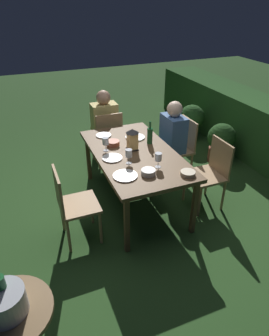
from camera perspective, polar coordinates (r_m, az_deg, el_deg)
name	(u,v)px	position (r m, az deg, el deg)	size (l,w,h in m)	color
ground_plane	(135,202)	(3.99, 0.00, -6.35)	(16.00, 16.00, 0.00)	#26471E
dining_table	(135,156)	(3.63, 0.00, 2.24)	(1.68, 0.93, 0.73)	brown
chair_side_right_b	(211,171)	(3.81, 14.21, -0.57)	(0.42, 0.40, 0.87)	#9E7A51
chair_side_left_b	(72,203)	(3.23, -11.74, -6.41)	(0.42, 0.40, 0.87)	#9E7A51
chair_side_right_a	(180,146)	(4.36, 8.63, 4.16)	(0.42, 0.40, 0.87)	#9E7A51
person_in_blue	(169,138)	(4.21, 6.46, 5.60)	(0.38, 0.47, 1.15)	#426699
chair_head_near	(108,136)	(4.64, -5.06, 6.04)	(0.40, 0.42, 0.87)	#9E7A51
person_in_mustard	(103,122)	(4.75, -5.87, 8.60)	(0.48, 0.38, 1.15)	tan
lantern_centerpiece	(132,138)	(3.61, -0.40, 5.65)	(0.15, 0.15, 0.27)	black
green_bottle_on_table	(150,135)	(3.78, 2.90, 6.18)	(0.07, 0.07, 0.29)	#195128
wine_glass_a	(129,154)	(3.31, -1.08, 2.68)	(0.08, 0.08, 0.17)	silver
wine_glass_b	(158,158)	(3.24, 4.51, 1.98)	(0.08, 0.08, 0.17)	silver
wine_glass_c	(106,142)	(3.60, -5.48, 4.96)	(0.08, 0.08, 0.17)	silver
plate_a	(125,176)	(3.12, -1.76, -1.47)	(0.26, 0.26, 0.01)	silver
plate_b	(135,137)	(3.97, 0.12, 5.82)	(0.25, 0.25, 0.01)	silver
plate_c	(104,135)	(4.04, -5.84, 6.14)	(0.20, 0.20, 0.01)	silver
plate_d	(112,158)	(3.47, -4.22, 1.90)	(0.23, 0.23, 0.01)	silver
bowl_olives	(113,143)	(3.77, -4.07, 4.74)	(0.16, 0.16, 0.06)	#9E5138
bowl_bread	(148,172)	(3.15, 2.63, -0.73)	(0.15, 0.15, 0.06)	silver
bowl_salad	(188,173)	(3.19, 10.04, -0.94)	(0.16, 0.16, 0.04)	#BCAD8E
side_table	(15,334)	(2.36, -21.57, -27.05)	(0.55, 0.55, 0.70)	brown
ice_bucket	(4,301)	(2.11, -23.37, -21.99)	(0.26, 0.26, 0.34)	#B2B7BF
potted_plant_by_hedge	(192,120)	(5.60, 10.69, 8.86)	(0.45, 0.45, 0.66)	#9E5133
potted_plant_corner	(221,142)	(4.95, 15.99, 4.76)	(0.44, 0.44, 0.64)	brown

